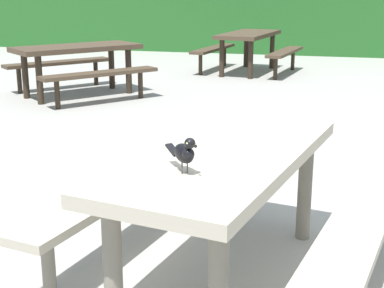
% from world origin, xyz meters
% --- Properties ---
extents(ground_plane, '(60.00, 60.00, 0.00)m').
position_xyz_m(ground_plane, '(0.00, 0.00, 0.00)').
color(ground_plane, '#A3A099').
extents(hedge_wall, '(28.00, 1.22, 2.33)m').
position_xyz_m(hedge_wall, '(0.00, 10.97, 1.16)').
color(hedge_wall, '#235B23').
rests_on(hedge_wall, ground).
extents(picnic_table_foreground, '(1.98, 2.00, 0.74)m').
position_xyz_m(picnic_table_foreground, '(-0.14, -0.30, 0.56)').
color(picnic_table_foreground, '#B2A893').
rests_on(picnic_table_foreground, ground).
extents(bird_grackle, '(0.21, 0.23, 0.18)m').
position_xyz_m(bird_grackle, '(-0.25, -0.71, 0.84)').
color(bird_grackle, black).
rests_on(bird_grackle, picnic_table_foreground).
extents(picnic_table_mid_left, '(2.38, 2.39, 0.74)m').
position_xyz_m(picnic_table_mid_left, '(-3.30, 4.53, 0.56)').
color(picnic_table_mid_left, '#473828').
rests_on(picnic_table_mid_left, ground).
extents(picnic_table_mid_right, '(1.91, 1.94, 0.74)m').
position_xyz_m(picnic_table_mid_right, '(-1.24, 7.47, 0.56)').
color(picnic_table_mid_right, '#473828').
rests_on(picnic_table_mid_right, ground).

